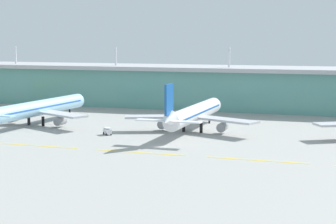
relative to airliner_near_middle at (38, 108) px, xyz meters
name	(u,v)px	position (x,y,z in m)	size (l,w,h in m)	color
ground_plane	(161,147)	(58.85, -27.44, -6.45)	(600.00, 600.00, 0.00)	#9E9E99
terminal_building	(231,87)	(58.85, 73.62, 3.59)	(288.00, 34.00, 28.68)	#5B9E93
airliner_near_middle	(38,108)	(0.00, 0.00, 0.00)	(48.69, 66.19, 18.90)	#9ED1EA
airliner_center	(194,114)	(60.36, 3.65, 0.00)	(48.79, 62.53, 18.90)	white
taxiway_stripe_mid_west	(37,146)	(21.85, -37.60, -6.43)	(28.00, 0.70, 0.04)	yellow
taxiway_stripe_centre	(140,153)	(55.85, -37.60, -6.43)	(28.00, 0.70, 0.04)	yellow
taxiway_stripe_mid_east	(257,160)	(89.85, -37.60, -6.43)	(28.00, 0.70, 0.04)	yellow
baggage_cart	(107,131)	(34.15, -12.12, -5.19)	(3.85, 3.78, 2.48)	silver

